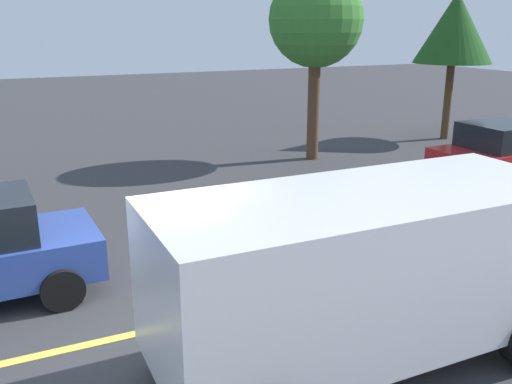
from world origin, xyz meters
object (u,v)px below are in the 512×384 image
car_red_behind_van (504,153)px  tree_left_verge (455,28)px  white_van (364,267)px  tree_right_verge (316,21)px

car_red_behind_van → tree_left_verge: bearing=61.4°
white_van → car_red_behind_van: bearing=32.5°
tree_left_verge → tree_right_verge: size_ratio=0.92×
tree_right_verge → white_van: bearing=-117.3°
car_red_behind_van → tree_right_verge: (-3.20, 4.44, 3.31)m
car_red_behind_van → tree_left_verge: tree_left_verge is taller
white_van → tree_left_verge: size_ratio=1.02×
white_van → tree_right_verge: size_ratio=0.94×
white_van → car_red_behind_van: 9.71m
tree_right_verge → car_red_behind_van: bearing=-54.2°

